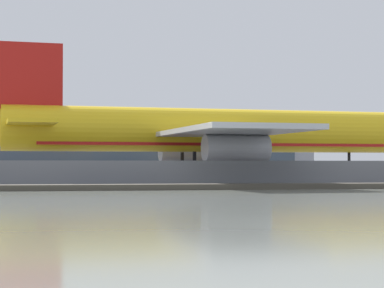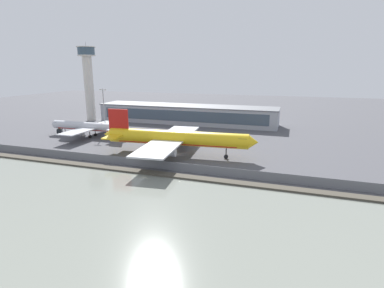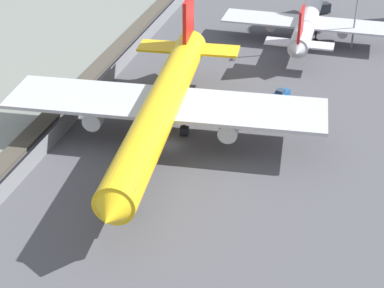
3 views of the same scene
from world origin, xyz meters
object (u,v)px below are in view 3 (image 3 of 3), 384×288
(baggage_tug, at_px, (281,95))
(ops_van, at_px, (319,8))
(passenger_jet_silver, at_px, (308,19))
(cargo_jet_yellow, at_px, (163,106))

(baggage_tug, xyz_separation_m, ops_van, (-44.82, 1.74, 0.47))
(passenger_jet_silver, relative_size, baggage_tug, 11.05)
(cargo_jet_yellow, distance_m, ops_van, 65.76)
(passenger_jet_silver, xyz_separation_m, baggage_tug, (28.17, -0.96, -3.55))
(cargo_jet_yellow, height_order, baggage_tug, cargo_jet_yellow)
(cargo_jet_yellow, bearing_deg, baggage_tug, 141.99)
(passenger_jet_silver, bearing_deg, baggage_tug, -1.95)
(baggage_tug, bearing_deg, passenger_jet_silver, 178.05)
(cargo_jet_yellow, distance_m, baggage_tug, 24.28)
(baggage_tug, bearing_deg, cargo_jet_yellow, -38.01)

